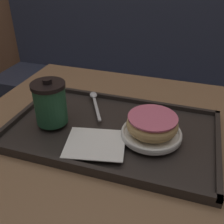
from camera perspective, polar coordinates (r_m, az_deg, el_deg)
booth_bench at (r=1.68m, az=1.46°, el=2.46°), size 1.57×0.44×1.00m
cafe_table at (r=0.80m, az=2.07°, el=-14.36°), size 0.85×0.72×0.73m
serving_tray at (r=0.67m, az=0.00°, el=-4.12°), size 0.52×0.32×0.02m
napkin_paper at (r=0.60m, az=-3.65°, el=-6.85°), size 0.16×0.14×0.00m
coffee_cup_front at (r=0.67m, az=-13.30°, el=1.99°), size 0.08×0.08×0.12m
plate_with_chocolate_donut at (r=0.63m, az=8.55°, el=-4.57°), size 0.14×0.14×0.01m
donut_chocolate_glazed at (r=0.62m, az=8.74°, el=-2.54°), size 0.12×0.12×0.04m
spoon at (r=0.77m, az=-3.86°, el=2.85°), size 0.09×0.15×0.01m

